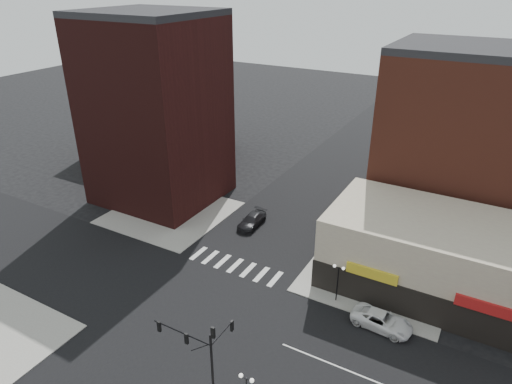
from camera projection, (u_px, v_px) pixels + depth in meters
The scene contains 13 objects.
ground at pixel (192, 308), 45.11m from camera, with size 240.00×240.00×0.00m, color black.
road_ew at pixel (192, 308), 45.10m from camera, with size 200.00×14.00×0.02m, color black.
road_ns at pixel (192, 308), 45.10m from camera, with size 14.00×200.00×0.02m, color black.
sidewalk_nw at pixel (171, 213), 62.88m from camera, with size 15.00×15.00×0.12m, color gray.
sidewalk_ne at pixel (378, 274), 50.02m from camera, with size 15.00×15.00×0.12m, color gray.
building_nw at pixel (156, 113), 62.61m from camera, with size 16.00×15.00×25.00m, color #361311.
building_nw_low at pixel (161, 118), 83.35m from camera, with size 20.00×18.00×12.00m, color #361311.
building_ne_midrise at pixel (461, 146), 55.03m from camera, with size 18.00×15.00×22.00m, color brown.
building_ne_row at pixel (447, 264), 46.12m from camera, with size 24.20×12.20×8.00m.
traffic_signal at pixel (204, 348), 33.61m from camera, with size 5.59×3.09×7.77m.
street_lamp_ne at pixel (338, 274), 44.63m from camera, with size 1.22×0.32×4.16m.
white_suv at pixel (382, 321), 42.32m from camera, with size 2.60×5.64×1.57m, color white.
dark_sedan_north at pixel (252, 220), 59.43m from camera, with size 2.16×5.32×1.54m, color black.
Camera 1 is at (23.05, -27.91, 29.94)m, focal length 32.00 mm.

